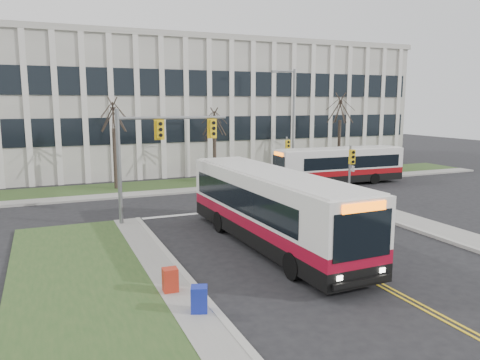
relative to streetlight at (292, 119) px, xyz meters
name	(u,v)px	position (x,y,z in m)	size (l,w,h in m)	color
ground	(309,247)	(-8.03, -16.20, -5.19)	(120.00, 120.00, 0.00)	black
grass_verge	(92,338)	(-18.03, -21.20, -5.13)	(5.00, 26.00, 0.12)	#2D4B20
sidewalk_west	(196,319)	(-15.03, -21.20, -5.12)	(1.20, 26.00, 0.14)	#9E9B93
sidewalk_cross	(263,185)	(-3.03, -1.00, -5.12)	(44.00, 1.60, 0.14)	#9E9B93
building_lawn	(249,180)	(-3.03, 1.80, -5.13)	(44.00, 5.00, 0.12)	#2D4B20
office_building	(203,108)	(-3.03, 13.80, 0.81)	(40.00, 16.00, 12.00)	beige
mast_arm_signal	(150,145)	(-13.65, -9.04, -0.94)	(6.11, 0.38, 6.20)	slate
signal_pole_near	(351,166)	(-0.83, -9.30, -2.69)	(0.34, 0.39, 3.80)	slate
signal_pole_far	(287,153)	(-0.83, -0.80, -2.69)	(0.34, 0.39, 3.80)	slate
streetlight	(292,119)	(0.00, 0.00, 0.00)	(2.15, 0.25, 9.20)	slate
directory_sign	(223,169)	(-5.53, 1.30, -4.02)	(1.50, 0.12, 2.00)	slate
tree_left	(113,116)	(-14.03, 1.80, 0.32)	(1.80, 1.80, 7.70)	#42352B
tree_mid	(214,123)	(-6.03, 2.00, -0.31)	(1.80, 1.80, 6.82)	#42352B
tree_right	(340,109)	(5.97, 1.80, 0.71)	(1.80, 1.80, 8.25)	#42352B
bus_main	(271,210)	(-9.57, -15.37, -3.51)	(2.74, 12.64, 3.37)	silver
bus_cross	(339,166)	(2.92, -2.66, -3.76)	(2.33, 10.78, 2.87)	silver
newspaper_box_blue	(199,301)	(-14.83, -20.92, -4.72)	(0.50, 0.45, 0.95)	#162599
newspaper_box_red	(170,282)	(-15.25, -19.02, -4.72)	(0.50, 0.45, 0.95)	#AC2716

